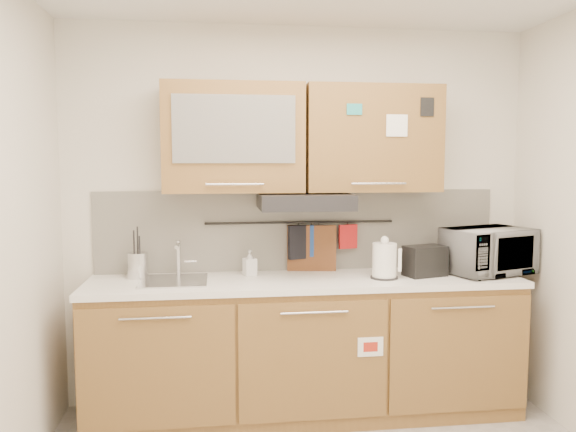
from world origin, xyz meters
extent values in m
plane|color=silver|center=(0.00, 1.50, 1.30)|extent=(3.20, 0.00, 3.20)
cube|color=olive|center=(0.00, 1.20, 0.44)|extent=(2.80, 0.60, 0.88)
cube|color=black|center=(0.00, 1.20, 0.05)|extent=(2.80, 0.54, 0.10)
cube|color=olive|center=(-0.93, 0.89, 0.47)|extent=(0.91, 0.02, 0.74)
cylinder|color=silver|center=(-0.93, 0.86, 0.78)|extent=(0.41, 0.01, 0.01)
cube|color=olive|center=(0.00, 0.89, 0.47)|extent=(0.91, 0.02, 0.74)
cylinder|color=silver|center=(0.00, 0.86, 0.78)|extent=(0.41, 0.01, 0.01)
cube|color=olive|center=(0.93, 0.89, 0.47)|extent=(0.91, 0.02, 0.74)
cylinder|color=silver|center=(0.93, 0.86, 0.78)|extent=(0.41, 0.01, 0.01)
cube|color=white|center=(0.00, 1.19, 0.90)|extent=(2.82, 0.62, 0.04)
cube|color=silver|center=(0.00, 1.49, 1.20)|extent=(2.80, 0.02, 0.56)
cube|color=olive|center=(-0.46, 1.32, 1.83)|extent=(0.90, 0.35, 0.70)
cube|color=silver|center=(-0.46, 1.14, 1.88)|extent=(0.76, 0.02, 0.42)
cube|color=olive|center=(0.46, 1.32, 1.83)|extent=(0.90, 0.35, 0.70)
cube|color=white|center=(0.58, 1.14, 1.91)|extent=(0.14, 0.00, 0.14)
cube|color=black|center=(0.00, 1.25, 1.42)|extent=(0.60, 0.46, 0.10)
cube|color=silver|center=(-0.85, 1.20, 0.92)|extent=(0.42, 0.40, 0.03)
cylinder|color=silver|center=(-0.83, 1.36, 1.04)|extent=(0.03, 0.03, 0.24)
cylinder|color=silver|center=(-0.83, 1.28, 1.14)|extent=(0.02, 0.18, 0.02)
cylinder|color=black|center=(0.00, 1.45, 1.26)|extent=(1.30, 0.02, 0.02)
cylinder|color=silver|center=(-1.09, 1.34, 1.00)|extent=(0.14, 0.14, 0.17)
cylinder|color=black|center=(-1.11, 1.35, 1.08)|extent=(0.01, 0.01, 0.31)
cylinder|color=black|center=(-1.07, 1.32, 1.06)|extent=(0.01, 0.01, 0.28)
cylinder|color=black|center=(-1.09, 1.36, 1.09)|extent=(0.01, 0.01, 0.34)
cylinder|color=black|center=(-1.11, 1.32, 1.04)|extent=(0.01, 0.01, 0.25)
cylinder|color=white|center=(0.51, 1.13, 1.04)|extent=(0.21, 0.21, 0.23)
sphere|color=white|center=(0.51, 1.13, 1.17)|extent=(0.05, 0.05, 0.05)
cube|color=white|center=(0.60, 1.09, 1.05)|extent=(0.03, 0.04, 0.15)
cylinder|color=black|center=(0.51, 1.13, 0.93)|extent=(0.18, 0.18, 0.01)
cube|color=black|center=(0.80, 1.17, 1.02)|extent=(0.30, 0.22, 0.20)
cube|color=black|center=(0.75, 1.15, 1.11)|extent=(0.10, 0.13, 0.01)
cube|color=black|center=(0.84, 1.18, 1.11)|extent=(0.10, 0.13, 0.01)
imported|color=#999999|center=(1.25, 1.19, 1.07)|extent=(0.65, 0.54, 0.31)
imported|color=#999999|center=(-0.36, 1.33, 1.01)|extent=(0.10, 0.10, 0.17)
cube|color=brown|center=(0.08, 1.44, 1.03)|extent=(0.34, 0.07, 0.42)
cube|color=navy|center=(0.13, 1.44, 1.13)|extent=(0.13, 0.04, 0.22)
cube|color=black|center=(-0.01, 1.44, 1.12)|extent=(0.15, 0.08, 0.23)
cube|color=red|center=(0.34, 1.44, 1.16)|extent=(0.14, 0.06, 0.17)
camera|label=1|loc=(-0.58, -2.37, 1.68)|focal=35.00mm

